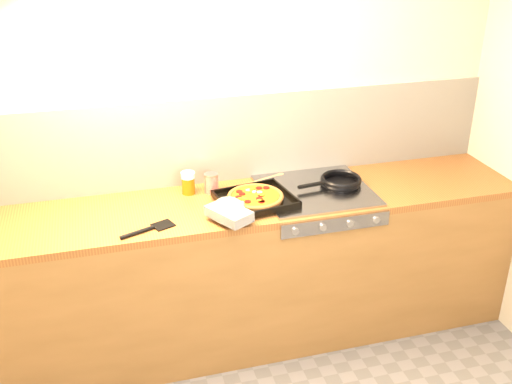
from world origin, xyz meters
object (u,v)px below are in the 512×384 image
object	(u,v)px
pizza_on_tray	(248,201)
tomato_can	(211,183)
juice_glass	(188,183)
frying_pan	(340,181)

from	to	relation	value
pizza_on_tray	tomato_can	bearing A→B (deg)	120.20
juice_glass	tomato_can	bearing A→B (deg)	-9.86
pizza_on_tray	juice_glass	xyz separation A→B (m)	(-0.27, 0.27, 0.02)
pizza_on_tray	frying_pan	xyz separation A→B (m)	(0.57, 0.12, -0.01)
tomato_can	juice_glass	bearing A→B (deg)	170.14
pizza_on_tray	tomato_can	size ratio (longest dim) A/B	4.56
frying_pan	tomato_can	world-z (taller)	tomato_can
pizza_on_tray	tomato_can	world-z (taller)	tomato_can
pizza_on_tray	frying_pan	world-z (taller)	pizza_on_tray
pizza_on_tray	tomato_can	xyz separation A→B (m)	(-0.14, 0.25, 0.01)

